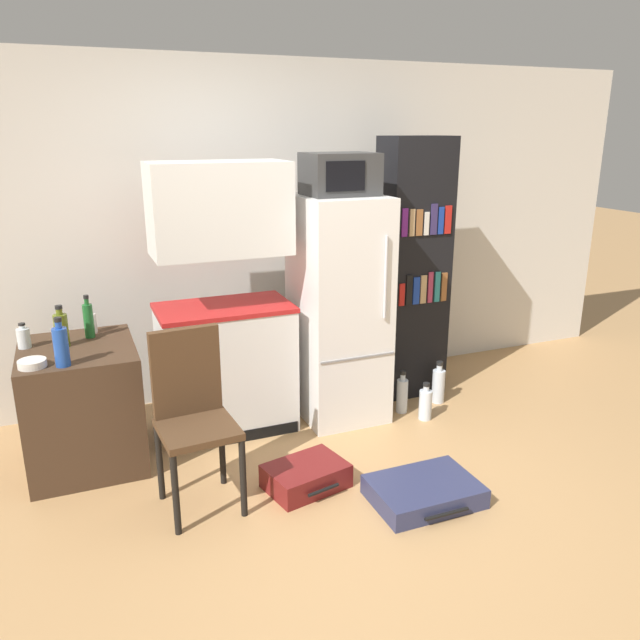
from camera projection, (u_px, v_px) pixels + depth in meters
ground_plane at (362, 518)px, 3.38m from camera, size 24.00×24.00×0.00m
wall_back at (276, 231)px, 4.85m from camera, size 6.40×0.10×2.52m
side_table at (83, 405)px, 3.87m from camera, size 0.67×0.76×0.76m
kitchen_hutch at (224, 313)px, 4.18m from camera, size 0.90×0.53×1.83m
refrigerator at (339, 309)px, 4.42m from camera, size 0.57×0.68×1.59m
microwave at (340, 174)px, 4.15m from camera, size 0.47×0.38×0.28m
bookshelf at (412, 270)px, 4.75m from camera, size 0.50×0.35×1.97m
bottle_milk_white at (91, 322)px, 4.01m from camera, size 0.08×0.08×0.17m
bottle_blue_soda at (61, 346)px, 3.43m from camera, size 0.08×0.08×0.28m
bottle_green_tall at (89, 320)px, 3.90m from camera, size 0.06×0.06×0.28m
bottle_olive_oil at (61, 329)px, 3.75m from camera, size 0.08×0.08×0.26m
bottle_clear_short at (24, 337)px, 3.73m from camera, size 0.08×0.08×0.15m
bowl at (32, 364)px, 3.44m from camera, size 0.15×0.15×0.04m
chair at (192, 404)px, 3.39m from camera, size 0.43×0.43×0.99m
suitcase_large_flat at (424, 491)px, 3.53m from camera, size 0.60×0.46×0.11m
suitcase_small_flat at (306, 476)px, 3.65m from camera, size 0.51×0.41×0.14m
water_bottle_front at (402, 395)px, 4.61m from camera, size 0.08×0.08×0.33m
water_bottle_middle at (438, 385)px, 4.78m from camera, size 0.10×0.10×0.33m
water_bottle_back at (425, 404)px, 4.50m from camera, size 0.09×0.09×0.28m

